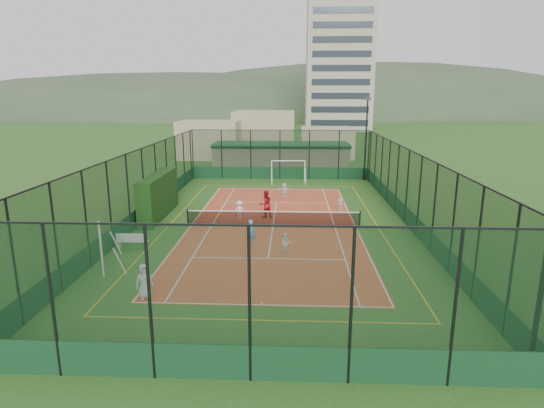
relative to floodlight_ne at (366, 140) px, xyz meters
The scene contains 20 objects.
ground 19.15m from the floodlight_ne, 117.39° to the right, with size 300.00×300.00×0.00m, color #2D591E.
court_slab 19.14m from the floodlight_ne, 117.39° to the right, with size 11.17×23.97×0.01m, color #B64328.
tennis_net 19.04m from the floodlight_ne, 117.39° to the right, with size 11.67×0.12×1.06m, color black, non-canonical shape.
perimeter_fence 18.77m from the floodlight_ne, 117.39° to the right, with size 18.12×34.12×5.00m, color black, non-canonical shape.
floodlight_ne is the anchor object (origin of this frame).
clubhouse 10.47m from the floodlight_ne, 147.88° to the left, with size 15.20×7.20×3.15m, color tan, non-canonical shape.
apartment_tower 66.39m from the floodlight_ne, 87.02° to the left, with size 15.00×12.00×30.00m, color beige.
distant_hills 133.74m from the floodlight_ne, 93.69° to the left, with size 200.00×60.00×24.00m, color #384C33, non-canonical shape.
hedge_left 22.46m from the floodlight_ne, 139.26° to the right, with size 1.04×6.94×3.04m, color black.
white_bench 27.43m from the floodlight_ne, 127.10° to the right, with size 1.74×0.48×0.98m, color white, non-canonical shape.
futsal_goal_near 29.97m from the floodlight_ne, 124.88° to the right, with size 0.89×3.06×1.97m, color white, non-canonical shape.
futsal_goal_far 8.47m from the floodlight_ne, 167.74° to the right, with size 3.38×0.98×2.18m, color white, non-canonical shape.
child_near_left 31.35m from the floodlight_ne, 116.04° to the right, with size 0.76×0.49×1.55m, color silver.
child_near_mid 23.03m from the floodlight_ne, 115.23° to the right, with size 0.53×0.35×1.46m, color #509FE3.
child_near_right 23.67m from the floodlight_ne, 109.10° to the right, with size 0.55×0.43×1.14m, color white.
child_far_left 19.24m from the floodlight_ne, 125.55° to the right, with size 0.88×0.51×1.37m, color white.
child_far_right 14.03m from the floodlight_ne, 105.95° to the right, with size 0.75×0.31×1.28m, color white.
child_far_back 12.12m from the floodlight_ne, 133.42° to the right, with size 1.20×0.38×1.29m, color white.
coach 17.66m from the floodlight_ne, 122.05° to the right, with size 0.95×0.74×1.96m, color #B41324.
tennis_balls 17.94m from the floodlight_ne, 118.16° to the right, with size 4.43×1.00×0.07m.
Camera 1 is at (1.20, -29.32, 8.66)m, focal length 30.00 mm.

